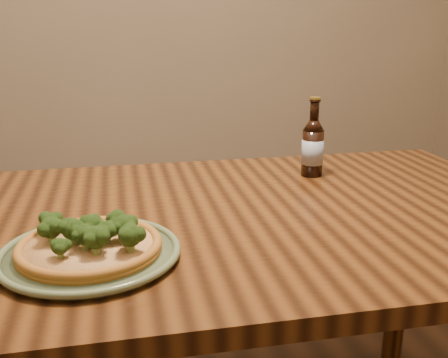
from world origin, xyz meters
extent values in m
cube|color=#4F2B10|center=(0.00, 0.10, 0.73)|extent=(1.60, 0.90, 0.04)
cylinder|color=#4F2B10|center=(0.73, 0.48, 0.35)|extent=(0.07, 0.07, 0.71)
cylinder|color=#60704D|center=(-0.25, -0.08, 0.76)|extent=(0.30, 0.30, 0.01)
torus|color=#60704D|center=(-0.25, -0.08, 0.76)|extent=(0.33, 0.33, 0.01)
torus|color=#60704D|center=(-0.25, -0.08, 0.76)|extent=(0.26, 0.26, 0.01)
cylinder|color=#A76B25|center=(-0.25, -0.08, 0.77)|extent=(0.26, 0.26, 0.01)
torus|color=#A76B25|center=(-0.25, -0.08, 0.78)|extent=(0.26, 0.26, 0.02)
cylinder|color=#FCE79A|center=(-0.25, -0.08, 0.78)|extent=(0.23, 0.23, 0.01)
sphere|color=#365A1C|center=(-0.24, -0.06, 0.81)|extent=(0.05, 0.05, 0.04)
sphere|color=#365A1C|center=(-0.32, -0.03, 0.81)|extent=(0.05, 0.05, 0.04)
sphere|color=#365A1C|center=(-0.32, -0.06, 0.81)|extent=(0.05, 0.05, 0.04)
sphere|color=#365A1C|center=(-0.26, -0.10, 0.81)|extent=(0.05, 0.05, 0.04)
sphere|color=#365A1C|center=(-0.20, -0.03, 0.80)|extent=(0.04, 0.04, 0.03)
sphere|color=#365A1C|center=(-0.30, -0.13, 0.80)|extent=(0.04, 0.04, 0.03)
sphere|color=#365A1C|center=(-0.19, -0.08, 0.81)|extent=(0.06, 0.06, 0.04)
sphere|color=#365A1C|center=(-0.22, -0.08, 0.80)|extent=(0.05, 0.05, 0.03)
sphere|color=#365A1C|center=(-0.24, -0.13, 0.81)|extent=(0.06, 0.06, 0.04)
sphere|color=#365A1C|center=(-0.18, -0.13, 0.81)|extent=(0.06, 0.06, 0.04)
sphere|color=#365A1C|center=(-0.28, -0.08, 0.81)|extent=(0.05, 0.05, 0.04)
cylinder|color=black|center=(0.33, 0.34, 0.81)|extent=(0.06, 0.06, 0.13)
cone|color=black|center=(0.33, 0.34, 0.89)|extent=(0.06, 0.06, 0.03)
cylinder|color=black|center=(0.33, 0.34, 0.93)|extent=(0.02, 0.02, 0.06)
torus|color=black|center=(0.33, 0.34, 0.96)|extent=(0.03, 0.03, 0.00)
cylinder|color=#A58C33|center=(0.33, 0.34, 0.96)|extent=(0.03, 0.03, 0.01)
cylinder|color=#9AA6B9|center=(0.33, 0.34, 0.82)|extent=(0.06, 0.06, 0.07)
camera|label=1|loc=(-0.19, -0.98, 1.17)|focal=42.00mm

